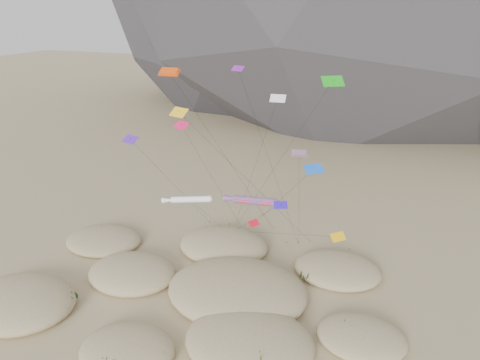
# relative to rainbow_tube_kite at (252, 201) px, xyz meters

# --- Properties ---
(ground) EXTENTS (500.00, 500.00, 0.00)m
(ground) POSITION_rel_rainbow_tube_kite_xyz_m (-3.90, -10.05, -11.20)
(ground) COLOR #CCB789
(ground) RESTS_ON ground
(dunes) EXTENTS (50.50, 33.82, 3.79)m
(dunes) POSITION_rel_rainbow_tube_kite_xyz_m (-5.77, -5.85, -10.47)
(dunes) COLOR #CCB789
(dunes) RESTS_ON ground
(dune_grass) EXTENTS (41.29, 27.98, 1.45)m
(dune_grass) POSITION_rel_rainbow_tube_kite_xyz_m (-6.14, -6.81, -10.37)
(dune_grass) COLOR black
(dune_grass) RESTS_ON ground
(kite_stakes) EXTENTS (23.05, 2.77, 0.30)m
(kite_stakes) POSITION_rel_rainbow_tube_kite_xyz_m (-1.69, 12.33, -11.05)
(kite_stakes) COLOR #3F2D1E
(kite_stakes) RESTS_ON ground
(rainbow_tube_kite) EXTENTS (7.44, 16.19, 12.03)m
(rainbow_tube_kite) POSITION_rel_rainbow_tube_kite_xyz_m (0.00, 0.00, 0.00)
(rainbow_tube_kite) COLOR red
(rainbow_tube_kite) RESTS_ON ground
(white_tube_kite) EXTENTS (6.35, 14.38, 11.65)m
(white_tube_kite) POSITION_rel_rainbow_tube_kite_xyz_m (-7.77, -2.16, -0.20)
(white_tube_kite) COLOR white
(white_tube_kite) RESTS_ON ground
(orange_parafoil) EXTENTS (11.78, 13.40, 26.46)m
(orange_parafoil) POSITION_rel_rainbow_tube_kite_xyz_m (-11.96, 2.47, 14.44)
(orange_parafoil) COLOR #D6400B
(orange_parafoil) RESTS_ON ground
(multi_parafoil) EXTENTS (3.71, 14.08, 18.67)m
(multi_parafoil) POSITION_rel_rainbow_tube_kite_xyz_m (5.84, -0.77, 6.77)
(multi_parafoil) COLOR red
(multi_parafoil) RESTS_ON ground
(delta_kites) EXTENTS (31.30, 16.85, 26.76)m
(delta_kites) POSITION_rel_rainbow_tube_kite_xyz_m (-1.78, 1.71, 6.76)
(delta_kites) COLOR #1BA91A
(delta_kites) RESTS_ON ground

